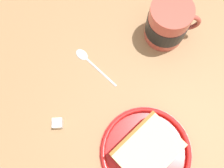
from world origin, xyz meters
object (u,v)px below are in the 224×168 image
at_px(tea_mug, 167,23).
at_px(teaspoon, 87,59).
at_px(small_plate, 145,152).
at_px(cake_slice, 146,150).
at_px(sugar_cube, 57,123).

relative_size(tea_mug, teaspoon, 0.90).
height_order(small_plate, teaspoon, small_plate).
distance_m(cake_slice, sugar_cube, 0.18).
distance_m(small_plate, cake_slice, 0.03).
relative_size(small_plate, sugar_cube, 9.49).
xyz_separation_m(small_plate, tea_mug, (0.08, -0.24, 0.04)).
height_order(cake_slice, teaspoon, cake_slice).
bearing_deg(small_plate, tea_mug, -71.99).
bearing_deg(tea_mug, sugar_cube, 70.96).
relative_size(cake_slice, sugar_cube, 6.84).
height_order(small_plate, sugar_cube, sugar_cube).
bearing_deg(small_plate, teaspoon, -29.63).
distance_m(teaspoon, sugar_cube, 0.15).
relative_size(small_plate, teaspoon, 1.52).
height_order(tea_mug, sugar_cube, tea_mug).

